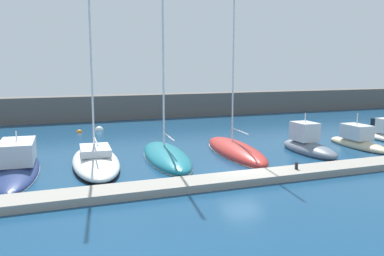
{
  "coord_description": "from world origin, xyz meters",
  "views": [
    {
      "loc": [
        -12.0,
        -22.35,
        6.75
      ],
      "look_at": [
        -1.2,
        5.81,
        2.16
      ],
      "focal_mm": 38.33,
      "sensor_mm": 36.0,
      "label": 1
    }
  ],
  "objects": [
    {
      "name": "sailboat_teal_fourth",
      "position": [
        -3.33,
        5.5,
        0.28
      ],
      "size": [
        3.91,
        10.36,
        18.19
      ],
      "rotation": [
        0.0,
        0.0,
        1.47
      ],
      "color": "#19707F",
      "rests_on": "ground_plane"
    },
    {
      "name": "motorboat_sand_seventh",
      "position": [
        13.06,
        4.2,
        0.49
      ],
      "size": [
        2.07,
        6.87,
        3.12
      ],
      "rotation": [
        0.0,
        0.0,
        1.53
      ],
      "color": "beige",
      "rests_on": "ground_plane"
    },
    {
      "name": "breakwater_seawall",
      "position": [
        0.0,
        29.81,
        1.53
      ],
      "size": [
        108.0,
        2.94,
        3.07
      ],
      "primitive_type": "cube",
      "color": "#5B5651",
      "rests_on": "ground_plane"
    },
    {
      "name": "motorboat_navy_second",
      "position": [
        -13.29,
        5.53,
        0.45
      ],
      "size": [
        3.29,
        10.68,
        3.01
      ],
      "rotation": [
        0.0,
        0.0,
        1.51
      ],
      "color": "navy",
      "rests_on": "ground_plane"
    },
    {
      "name": "mooring_buoy_white",
      "position": [
        -5.88,
        21.03,
        0.0
      ],
      "size": [
        0.88,
        0.88,
        0.88
      ],
      "primitive_type": "sphere",
      "color": "white",
      "rests_on": "ground_plane"
    },
    {
      "name": "dock_bollard",
      "position": [
        2.84,
        -1.67,
        0.65
      ],
      "size": [
        0.2,
        0.2,
        0.44
      ],
      "primitive_type": "cylinder",
      "color": "black",
      "rests_on": "dock_pier"
    },
    {
      "name": "dock_pier",
      "position": [
        0.0,
        -1.67,
        0.21
      ],
      "size": [
        41.44,
        2.03,
        0.43
      ],
      "primitive_type": "cube",
      "color": "gray",
      "rests_on": "ground_plane"
    },
    {
      "name": "mooring_buoy_orange",
      "position": [
        -7.96,
        20.36,
        0.0
      ],
      "size": [
        0.6,
        0.6,
        0.6
      ],
      "primitive_type": "sphere",
      "color": "orange",
      "rests_on": "ground_plane"
    },
    {
      "name": "sailboat_red_fifth",
      "position": [
        2.23,
        5.41,
        0.28
      ],
      "size": [
        3.67,
        10.61,
        17.5
      ],
      "rotation": [
        0.0,
        0.0,
        1.47
      ],
      "color": "#B72D28",
      "rests_on": "ground_plane"
    },
    {
      "name": "ground_plane",
      "position": [
        0.0,
        0.0,
        0.0
      ],
      "size": [
        120.0,
        120.0,
        0.0
      ],
      "primitive_type": "plane",
      "color": "navy"
    },
    {
      "name": "sailboat_white_third",
      "position": [
        -8.41,
        5.28,
        0.4
      ],
      "size": [
        3.8,
        10.17,
        18.95
      ],
      "rotation": [
        0.0,
        0.0,
        1.5
      ],
      "color": "white",
      "rests_on": "ground_plane"
    },
    {
      "name": "motorboat_slate_sixth",
      "position": [
        7.84,
        3.94,
        0.59
      ],
      "size": [
        2.43,
        6.53,
        3.37
      ],
      "rotation": [
        0.0,
        0.0,
        1.53
      ],
      "color": "slate",
      "rests_on": "ground_plane"
    }
  ]
}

